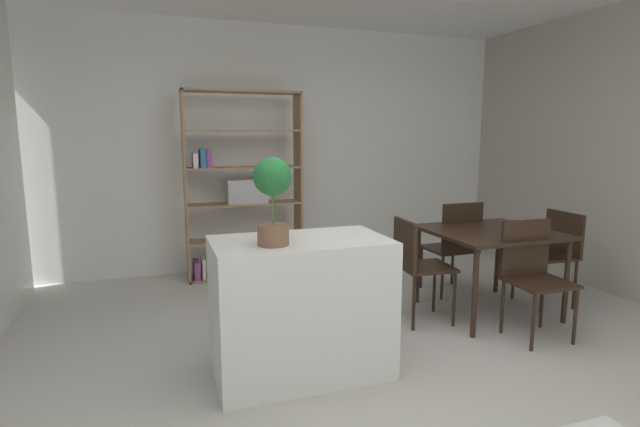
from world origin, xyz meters
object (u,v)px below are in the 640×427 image
object	(u,v)px
kitchen_island	(301,307)
dining_table	(490,238)
dining_chair_window_side	(554,248)
dining_chair_near	(532,268)
open_bookshelf	(240,189)
dining_chair_far	(455,241)
potted_plant_on_island	(272,193)
dining_chair_island_side	(416,260)

from	to	relation	value
kitchen_island	dining_table	bearing A→B (deg)	15.42
dining_table	dining_chair_window_side	distance (m)	0.74
dining_chair_near	dining_chair_window_side	world-z (taller)	dining_chair_near
open_bookshelf	dining_table	distance (m)	2.64
dining_chair_near	dining_chair_far	bearing A→B (deg)	92.06
potted_plant_on_island	dining_chair_island_side	distance (m)	1.65
potted_plant_on_island	dining_chair_near	xyz separation A→B (m)	(2.09, 0.11, -0.68)
potted_plant_on_island	kitchen_island	bearing A→B (deg)	26.48
open_bookshelf	kitchen_island	bearing A→B (deg)	-90.45
dining_chair_far	dining_table	bearing A→B (deg)	89.37
kitchen_island	open_bookshelf	bearing A→B (deg)	89.55
dining_chair_window_side	dining_table	bearing A→B (deg)	-87.66
kitchen_island	potted_plant_on_island	size ratio (longest dim) A/B	2.11
dining_table	dining_chair_far	size ratio (longest dim) A/B	1.10
dining_chair_near	dining_table	bearing A→B (deg)	92.29
kitchen_island	open_bookshelf	distance (m)	2.41
dining_chair_near	dining_chair_far	world-z (taller)	dining_chair_far
kitchen_island	dining_chair_window_side	xyz separation A→B (m)	(2.61, 0.52, 0.08)
dining_chair_near	dining_chair_island_side	xyz separation A→B (m)	(-0.73, 0.52, -0.01)
open_bookshelf	dining_chair_far	distance (m)	2.34
open_bookshelf	dining_chair_window_side	distance (m)	3.21
dining_chair_window_side	open_bookshelf	bearing A→B (deg)	-122.69
dining_chair_far	dining_chair_window_side	size ratio (longest dim) A/B	1.07
dining_chair_island_side	dining_chair_far	bearing A→B (deg)	-50.54
open_bookshelf	dining_table	world-z (taller)	open_bookshelf
dining_table	dining_chair_far	bearing A→B (deg)	89.89
kitchen_island	dining_chair_near	xyz separation A→B (m)	(1.89, 0.01, 0.09)
kitchen_island	dining_table	world-z (taller)	kitchen_island
dining_chair_island_side	dining_chair_far	xyz separation A→B (m)	(0.72, 0.50, 0.01)
kitchen_island	dining_chair_island_side	world-z (taller)	kitchen_island
dining_chair_far	dining_chair_near	bearing A→B (deg)	89.60
open_bookshelf	dining_chair_near	size ratio (longest dim) A/B	2.24
open_bookshelf	dining_chair_window_side	world-z (taller)	open_bookshelf
dining_chair_near	dining_chair_island_side	size ratio (longest dim) A/B	1.03
kitchen_island	dining_chair_island_side	size ratio (longest dim) A/B	1.28
dining_table	dining_chair_island_side	size ratio (longest dim) A/B	1.17
potted_plant_on_island	dining_chair_far	xyz separation A→B (m)	(2.09, 1.13, -0.68)
potted_plant_on_island	dining_chair_island_side	world-z (taller)	potted_plant_on_island
kitchen_island	dining_chair_window_side	distance (m)	2.66
dining_table	dining_chair_window_side	xyz separation A→B (m)	(0.72, -0.00, -0.14)
open_bookshelf	dining_chair_near	distance (m)	3.04
potted_plant_on_island	dining_chair_window_side	size ratio (longest dim) A/B	0.61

